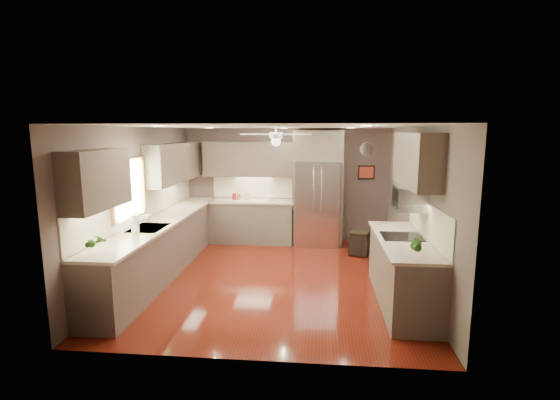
% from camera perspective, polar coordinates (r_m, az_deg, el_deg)
% --- Properties ---
extents(floor, '(5.00, 5.00, 0.00)m').
position_cam_1_polar(floor, '(6.93, -0.81, -10.87)').
color(floor, '#4E130A').
rests_on(floor, ground).
extents(ceiling, '(5.00, 5.00, 0.00)m').
position_cam_1_polar(ceiling, '(6.49, -0.86, 10.28)').
color(ceiling, white).
rests_on(ceiling, ground).
extents(wall_back, '(4.50, 0.00, 4.50)m').
position_cam_1_polar(wall_back, '(9.06, 0.89, 2.15)').
color(wall_back, brown).
rests_on(wall_back, ground).
extents(wall_front, '(4.50, 0.00, 4.50)m').
position_cam_1_polar(wall_front, '(4.18, -4.57, -6.71)').
color(wall_front, brown).
rests_on(wall_front, ground).
extents(wall_left, '(0.00, 5.00, 5.00)m').
position_cam_1_polar(wall_left, '(7.19, -18.95, -0.31)').
color(wall_left, brown).
rests_on(wall_left, ground).
extents(wall_right, '(0.00, 5.00, 5.00)m').
position_cam_1_polar(wall_right, '(6.74, 18.56, -0.93)').
color(wall_right, brown).
rests_on(wall_right, ground).
extents(canister_a, '(0.10, 0.10, 0.14)m').
position_cam_1_polar(canister_a, '(8.96, -6.45, 0.53)').
color(canister_a, maroon).
rests_on(canister_a, back_run).
extents(canister_b, '(0.10, 0.10, 0.12)m').
position_cam_1_polar(canister_b, '(8.97, -5.80, 0.48)').
color(canister_b, silver).
rests_on(canister_b, back_run).
extents(canister_c, '(0.13, 0.13, 0.17)m').
position_cam_1_polar(canister_c, '(8.93, -4.60, 0.59)').
color(canister_c, '#B7AD89').
rests_on(canister_c, back_run).
extents(soap_bottle, '(0.09, 0.09, 0.18)m').
position_cam_1_polar(soap_bottle, '(7.03, -18.13, -2.32)').
color(soap_bottle, white).
rests_on(soap_bottle, left_run).
extents(potted_plant_left, '(0.19, 0.14, 0.32)m').
position_cam_1_polar(potted_plant_left, '(5.43, -24.40, -5.37)').
color(potted_plant_left, '#285D1A').
rests_on(potted_plant_left, left_run).
extents(potted_plant_right, '(0.17, 0.14, 0.30)m').
position_cam_1_polar(potted_plant_right, '(5.13, 18.72, -6.01)').
color(potted_plant_right, '#285D1A').
rests_on(potted_plant_right, right_run).
extents(bowl, '(0.28, 0.28, 0.05)m').
position_cam_1_polar(bowl, '(8.83, -1.57, 0.10)').
color(bowl, '#B7AD89').
rests_on(bowl, back_run).
extents(left_run, '(0.65, 4.70, 1.45)m').
position_cam_1_polar(left_run, '(7.38, -16.04, -6.02)').
color(left_run, brown).
rests_on(left_run, ground).
extents(back_run, '(1.85, 0.65, 1.45)m').
position_cam_1_polar(back_run, '(8.99, -3.89, -2.89)').
color(back_run, brown).
rests_on(back_run, ground).
extents(uppers, '(4.50, 4.70, 0.95)m').
position_cam_1_polar(uppers, '(7.33, -6.03, 5.23)').
color(uppers, brown).
rests_on(uppers, wall_left).
extents(window, '(0.05, 1.12, 0.92)m').
position_cam_1_polar(window, '(6.69, -20.60, 1.49)').
color(window, '#BFF2B2').
rests_on(window, wall_left).
extents(sink, '(0.50, 0.70, 0.32)m').
position_cam_1_polar(sink, '(6.68, -18.05, -3.99)').
color(sink, silver).
rests_on(sink, left_run).
extents(refrigerator, '(1.06, 0.75, 2.45)m').
position_cam_1_polar(refrigerator, '(8.70, 5.31, 1.39)').
color(refrigerator, silver).
rests_on(refrigerator, ground).
extents(right_run, '(0.70, 2.20, 1.45)m').
position_cam_1_polar(right_run, '(6.10, 16.90, -9.36)').
color(right_run, brown).
rests_on(right_run, ground).
extents(microwave, '(0.43, 0.55, 0.34)m').
position_cam_1_polar(microwave, '(6.12, 17.79, 0.28)').
color(microwave, silver).
rests_on(microwave, wall_right).
extents(ceiling_fan, '(1.18, 1.18, 0.32)m').
position_cam_1_polar(ceiling_fan, '(6.79, -0.57, 8.83)').
color(ceiling_fan, white).
rests_on(ceiling_fan, ceiling).
extents(recessed_lights, '(2.84, 3.14, 0.01)m').
position_cam_1_polar(recessed_lights, '(6.89, -0.83, 10.19)').
color(recessed_lights, white).
rests_on(recessed_lights, ceiling).
extents(wall_clock, '(0.30, 0.03, 0.30)m').
position_cam_1_polar(wall_clock, '(9.00, 12.15, 7.01)').
color(wall_clock, white).
rests_on(wall_clock, wall_back).
extents(framed_print, '(0.36, 0.03, 0.30)m').
position_cam_1_polar(framed_print, '(9.03, 12.04, 3.84)').
color(framed_print, black).
rests_on(framed_print, wall_back).
extents(stool, '(0.47, 0.47, 0.46)m').
position_cam_1_polar(stool, '(8.24, 11.14, -5.96)').
color(stool, black).
rests_on(stool, ground).
extents(paper_towel, '(0.12, 0.12, 0.29)m').
position_cam_1_polar(paper_towel, '(6.32, -19.72, -3.24)').
color(paper_towel, white).
rests_on(paper_towel, left_run).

